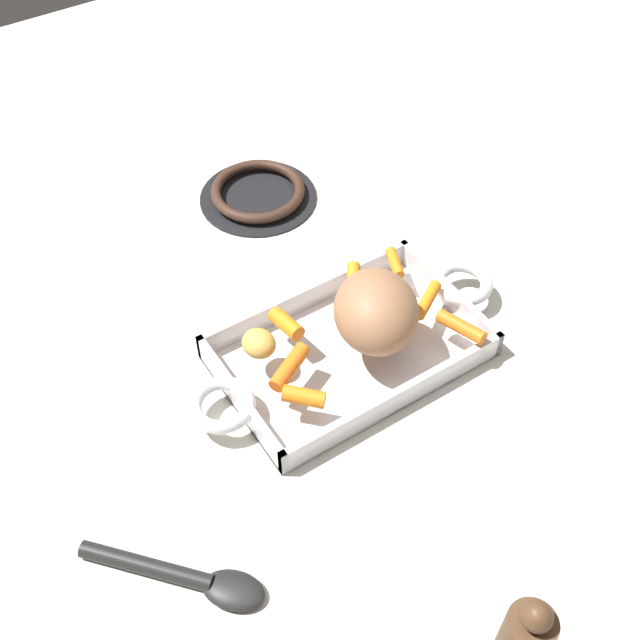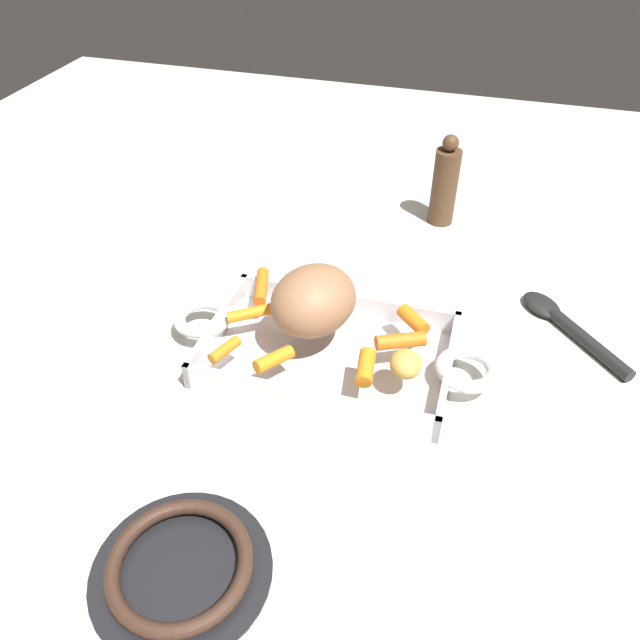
{
  "view_description": "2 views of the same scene",
  "coord_description": "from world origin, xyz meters",
  "px_view_note": "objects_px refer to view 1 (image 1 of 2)",
  "views": [
    {
      "loc": [
        0.38,
        0.52,
        0.8
      ],
      "look_at": [
        0.03,
        -0.02,
        0.06
      ],
      "focal_mm": 44.99,
      "sensor_mm": 36.0,
      "label": 1
    },
    {
      "loc": [
        0.16,
        -0.59,
        0.58
      ],
      "look_at": [
        -0.01,
        -0.01,
        0.07
      ],
      "focal_mm": 34.84,
      "sensor_mm": 36.0,
      "label": 2
    }
  ],
  "objects_px": {
    "baby_carrot_long": "(286,324)",
    "baby_carrot_southwest": "(427,300)",
    "baby_carrot_short": "(290,367)",
    "potato_whole": "(259,343)",
    "baby_carrot_center_left": "(354,281)",
    "roasting_dish": "(350,349)",
    "stove_burner_rear": "(258,193)",
    "baby_carrot_center_right": "(461,327)",
    "pork_roast": "(376,311)",
    "baby_carrot_northwest": "(304,397)",
    "baby_carrot_northeast": "(395,263)",
    "serving_spoon": "(187,577)"
  },
  "relations": [
    {
      "from": "baby_carrot_northwest",
      "to": "baby_carrot_northeast",
      "type": "relative_size",
      "value": 1.05
    },
    {
      "from": "baby_carrot_northeast",
      "to": "potato_whole",
      "type": "distance_m",
      "value": 0.23
    },
    {
      "from": "baby_carrot_short",
      "to": "baby_carrot_northeast",
      "type": "height_order",
      "value": "baby_carrot_short"
    },
    {
      "from": "baby_carrot_northeast",
      "to": "pork_roast",
      "type": "bearing_deg",
      "value": 41.98
    },
    {
      "from": "roasting_dish",
      "to": "baby_carrot_long",
      "type": "xyz_separation_m",
      "value": [
        0.06,
        -0.05,
        0.04
      ]
    },
    {
      "from": "baby_carrot_center_left",
      "to": "baby_carrot_center_right",
      "type": "height_order",
      "value": "same"
    },
    {
      "from": "baby_carrot_center_left",
      "to": "baby_carrot_short",
      "type": "bearing_deg",
      "value": 27.84
    },
    {
      "from": "roasting_dish",
      "to": "baby_carrot_short",
      "type": "height_order",
      "value": "baby_carrot_short"
    },
    {
      "from": "roasting_dish",
      "to": "potato_whole",
      "type": "height_order",
      "value": "potato_whole"
    },
    {
      "from": "baby_carrot_northwest",
      "to": "stove_burner_rear",
      "type": "bearing_deg",
      "value": -112.38
    },
    {
      "from": "serving_spoon",
      "to": "baby_carrot_center_right",
      "type": "bearing_deg",
      "value": 59.58
    },
    {
      "from": "baby_carrot_northwest",
      "to": "stove_burner_rear",
      "type": "height_order",
      "value": "baby_carrot_northwest"
    },
    {
      "from": "baby_carrot_southwest",
      "to": "potato_whole",
      "type": "bearing_deg",
      "value": -12.4
    },
    {
      "from": "stove_burner_rear",
      "to": "serving_spoon",
      "type": "height_order",
      "value": "stove_burner_rear"
    },
    {
      "from": "baby_carrot_southwest",
      "to": "potato_whole",
      "type": "xyz_separation_m",
      "value": [
        0.22,
        -0.05,
        0.01
      ]
    },
    {
      "from": "roasting_dish",
      "to": "baby_carrot_short",
      "type": "xyz_separation_m",
      "value": [
        0.09,
        0.01,
        0.04
      ]
    },
    {
      "from": "baby_carrot_southwest",
      "to": "stove_burner_rear",
      "type": "distance_m",
      "value": 0.35
    },
    {
      "from": "roasting_dish",
      "to": "serving_spoon",
      "type": "bearing_deg",
      "value": 26.72
    },
    {
      "from": "baby_carrot_center_left",
      "to": "baby_carrot_northeast",
      "type": "distance_m",
      "value": 0.07
    },
    {
      "from": "baby_carrot_center_left",
      "to": "baby_carrot_center_right",
      "type": "relative_size",
      "value": 0.81
    },
    {
      "from": "baby_carrot_short",
      "to": "baby_carrot_long",
      "type": "xyz_separation_m",
      "value": [
        -0.03,
        -0.06,
        0.0
      ]
    },
    {
      "from": "pork_roast",
      "to": "baby_carrot_center_left",
      "type": "distance_m",
      "value": 0.09
    },
    {
      "from": "baby_carrot_southwest",
      "to": "baby_carrot_center_left",
      "type": "xyz_separation_m",
      "value": [
        0.06,
        -0.08,
        0.0
      ]
    },
    {
      "from": "baby_carrot_long",
      "to": "baby_carrot_southwest",
      "type": "distance_m",
      "value": 0.18
    },
    {
      "from": "potato_whole",
      "to": "stove_burner_rear",
      "type": "xyz_separation_m",
      "value": [
        -0.16,
        -0.29,
        -0.05
      ]
    },
    {
      "from": "pork_roast",
      "to": "baby_carrot_southwest",
      "type": "xyz_separation_m",
      "value": [
        -0.09,
        -0.01,
        -0.04
      ]
    },
    {
      "from": "baby_carrot_short",
      "to": "stove_burner_rear",
      "type": "height_order",
      "value": "baby_carrot_short"
    },
    {
      "from": "baby_carrot_northeast",
      "to": "baby_carrot_southwest",
      "type": "bearing_deg",
      "value": 85.79
    },
    {
      "from": "baby_carrot_center_left",
      "to": "baby_carrot_northeast",
      "type": "height_order",
      "value": "baby_carrot_center_left"
    },
    {
      "from": "baby_carrot_short",
      "to": "potato_whole",
      "type": "relative_size",
      "value": 1.47
    },
    {
      "from": "baby_carrot_center_left",
      "to": "roasting_dish",
      "type": "bearing_deg",
      "value": 52.89
    },
    {
      "from": "pork_roast",
      "to": "baby_carrot_short",
      "type": "relative_size",
      "value": 1.86
    },
    {
      "from": "roasting_dish",
      "to": "serving_spoon",
      "type": "distance_m",
      "value": 0.34
    },
    {
      "from": "pork_roast",
      "to": "potato_whole",
      "type": "bearing_deg",
      "value": -22.2
    },
    {
      "from": "pork_roast",
      "to": "baby_carrot_northeast",
      "type": "distance_m",
      "value": 0.13
    },
    {
      "from": "pork_roast",
      "to": "baby_carrot_southwest",
      "type": "relative_size",
      "value": 1.88
    },
    {
      "from": "baby_carrot_southwest",
      "to": "stove_burner_rear",
      "type": "bearing_deg",
      "value": -80.76
    },
    {
      "from": "baby_carrot_center_right",
      "to": "stove_burner_rear",
      "type": "xyz_separation_m",
      "value": [
        0.06,
        -0.4,
        -0.04
      ]
    },
    {
      "from": "pork_roast",
      "to": "serving_spoon",
      "type": "relative_size",
      "value": 0.71
    },
    {
      "from": "roasting_dish",
      "to": "baby_carrot_long",
      "type": "relative_size",
      "value": 8.97
    },
    {
      "from": "pork_roast",
      "to": "baby_carrot_long",
      "type": "xyz_separation_m",
      "value": [
        0.09,
        -0.07,
        -0.03
      ]
    },
    {
      "from": "potato_whole",
      "to": "serving_spoon",
      "type": "bearing_deg",
      "value": 44.0
    },
    {
      "from": "roasting_dish",
      "to": "baby_carrot_short",
      "type": "bearing_deg",
      "value": 4.99
    },
    {
      "from": "baby_carrot_northwest",
      "to": "baby_carrot_center_left",
      "type": "bearing_deg",
      "value": -141.5
    },
    {
      "from": "baby_carrot_center_left",
      "to": "serving_spoon",
      "type": "distance_m",
      "value": 0.43
    },
    {
      "from": "baby_carrot_long",
      "to": "baby_carrot_northwest",
      "type": "xyz_separation_m",
      "value": [
        0.04,
        0.11,
        -0.0
      ]
    },
    {
      "from": "baby_carrot_center_left",
      "to": "potato_whole",
      "type": "height_order",
      "value": "potato_whole"
    },
    {
      "from": "baby_carrot_northwest",
      "to": "baby_carrot_center_right",
      "type": "distance_m",
      "value": 0.22
    },
    {
      "from": "pork_roast",
      "to": "baby_carrot_center_right",
      "type": "bearing_deg",
      "value": 150.43
    },
    {
      "from": "baby_carrot_center_left",
      "to": "potato_whole",
      "type": "xyz_separation_m",
      "value": [
        0.16,
        0.03,
        0.01
      ]
    }
  ]
}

